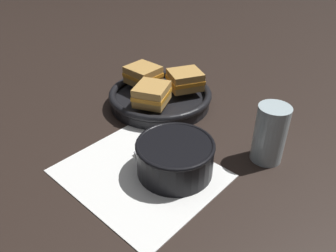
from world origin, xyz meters
name	(u,v)px	position (x,y,z in m)	size (l,w,h in m)	color
ground_plane	(161,155)	(0.00, 0.00, 0.00)	(4.00, 4.00, 0.00)	black
napkin	(141,174)	(0.00, -0.07, 0.00)	(0.33, 0.29, 0.00)	white
soup_bowl	(175,156)	(0.05, -0.03, 0.04)	(0.15, 0.15, 0.07)	black
spoon	(161,179)	(0.05, -0.07, 0.01)	(0.14, 0.07, 0.01)	#9E9EA3
skillet	(160,97)	(-0.13, 0.18, 0.02)	(0.27, 0.27, 0.04)	black
sandwich_near_left	(143,75)	(-0.19, 0.19, 0.06)	(0.09, 0.09, 0.05)	#C18E47
sandwich_near_right	(152,94)	(-0.11, 0.11, 0.06)	(0.10, 0.10, 0.05)	#C18E47
sandwich_far_left	(185,80)	(-0.08, 0.23, 0.06)	(0.11, 0.11, 0.05)	#C18E47
drinking_glass	(270,134)	(0.19, 0.12, 0.06)	(0.06, 0.06, 0.12)	silver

